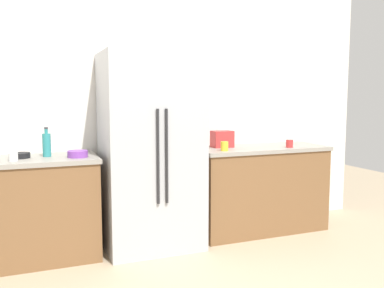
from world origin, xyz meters
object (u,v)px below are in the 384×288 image
Objects in this scene: cup_d at (289,144)px; bowl_a at (78,154)px; cup_a at (224,146)px; refrigerator at (151,151)px; cup_b at (13,157)px; bowl_b at (20,155)px; bottle_a at (47,144)px; toaster at (222,139)px.

bowl_a is at bearing 177.80° from cup_d.
cup_a reaches higher than bowl_a.
bowl_a is (-0.69, -0.05, 0.02)m from refrigerator.
bowl_b is (0.05, 0.16, -0.01)m from cup_b.
bowl_a is 1.09× the size of bowl_b.
bottle_a is 0.33m from cup_b.
bowl_a is (-1.41, 0.08, -0.02)m from cup_a.
toaster reaches higher than bowl_b.
bottle_a is 3.21× the size of cup_d.
cup_a is 1.93m from cup_b.
cup_d is (2.70, -0.05, 0.01)m from cup_b.
cup_b reaches higher than bowl_a.
cup_a is 1.11× the size of cup_d.
cup_d is at bearing -5.31° from bottle_a.
cup_b is 0.45× the size of bowl_b.
cup_d reaches higher than cup_b.
cup_b is (-2.04, -0.23, -0.05)m from toaster.
cup_b is 0.90× the size of cup_d.
refrigerator is at bearing 174.87° from cup_d.
cup_a is at bearing -7.71° from bottle_a.
toaster is at bearing 1.93° from bowl_b.
cup_d reaches higher than bowl_a.
cup_a is at bearing -10.40° from refrigerator.
toaster is at bearing 6.38° from cup_b.
refrigerator is at bearing 169.60° from cup_a.
cup_a is 0.77m from cup_d.
cup_a is at bearing -1.54° from cup_b.
bowl_b is at bearing -177.14° from bottle_a.
refrigerator reaches higher than bowl_b.
cup_a is 0.56× the size of bowl_b.
toaster is 2.36× the size of cup_a.
cup_d is at bearing -5.13° from refrigerator.
cup_b reaches higher than bowl_b.
cup_b is 0.53m from bowl_a.
refrigerator reaches higher than cup_b.
toaster is 1.99m from bowl_b.
bowl_a is at bearing -29.47° from bottle_a.
bottle_a is 1.67m from cup_a.
bowl_b is at bearing 164.52° from bowl_a.
refrigerator is at bearing 4.17° from bowl_a.
bottle_a is at bearing 172.29° from cup_a.
toaster is 1.32× the size of bowl_b.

